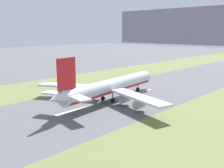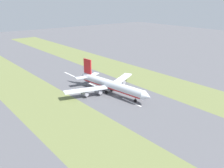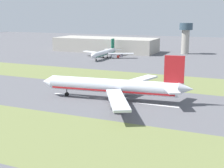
# 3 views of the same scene
# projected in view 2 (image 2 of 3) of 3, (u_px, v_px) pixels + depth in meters

# --- Properties ---
(ground_plane) EXTENTS (800.00, 800.00, 0.00)m
(ground_plane) POSITION_uv_depth(u_px,v_px,m) (117.00, 96.00, 178.05)
(ground_plane) COLOR #56565B
(grass_median_west) EXTENTS (40.00, 600.00, 0.01)m
(grass_median_west) POSITION_uv_depth(u_px,v_px,m) (162.00, 83.00, 204.31)
(grass_median_west) COLOR olive
(grass_median_west) RESTS_ON ground
(grass_median_east) EXTENTS (40.00, 600.00, 0.01)m
(grass_median_east) POSITION_uv_depth(u_px,v_px,m) (57.00, 113.00, 151.78)
(grass_median_east) COLOR olive
(grass_median_east) RESTS_ON ground
(centreline_dash_near) EXTENTS (1.20, 18.00, 0.01)m
(centreline_dash_near) POSITION_uv_depth(u_px,v_px,m) (70.00, 74.00, 226.86)
(centreline_dash_near) COLOR silver
(centreline_dash_near) RESTS_ON ground
(centreline_dash_mid) EXTENTS (1.20, 18.00, 0.01)m
(centreline_dash_mid) POSITION_uv_depth(u_px,v_px,m) (96.00, 86.00, 196.93)
(centreline_dash_mid) COLOR silver
(centreline_dash_mid) RESTS_ON ground
(centreline_dash_far) EXTENTS (1.20, 18.00, 0.01)m
(centreline_dash_far) POSITION_uv_depth(u_px,v_px,m) (131.00, 102.00, 167.01)
(centreline_dash_far) COLOR silver
(centreline_dash_far) RESTS_ON ground
(airplane_main_jet) EXTENTS (63.71, 67.19, 20.20)m
(airplane_main_jet) POSITION_uv_depth(u_px,v_px,m) (110.00, 85.00, 181.28)
(airplane_main_jet) COLOR silver
(airplane_main_jet) RESTS_ON ground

